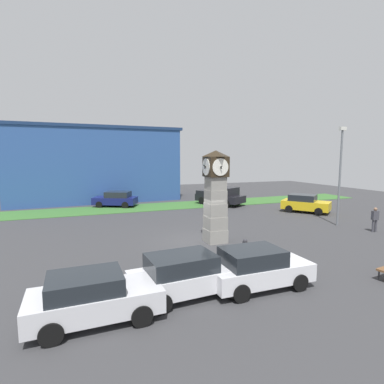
# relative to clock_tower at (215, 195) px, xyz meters

# --- Properties ---
(ground_plane) EXTENTS (67.53, 67.53, 0.00)m
(ground_plane) POSITION_rel_clock_tower_xyz_m (-0.89, 0.60, -2.71)
(ground_plane) COLOR #38383A
(clock_tower) EXTENTS (1.56, 1.60, 5.25)m
(clock_tower) POSITION_rel_clock_tower_xyz_m (0.00, 0.00, 0.00)
(clock_tower) COLOR gray
(clock_tower) RESTS_ON ground_plane
(bollard_near_tower) EXTENTS (0.28, 0.28, 1.17)m
(bollard_near_tower) POSITION_rel_clock_tower_xyz_m (0.14, -4.52, -2.12)
(bollard_near_tower) COLOR maroon
(bollard_near_tower) RESTS_ON ground_plane
(bollard_mid_row) EXTENTS (0.25, 0.25, 0.99)m
(bollard_mid_row) POSITION_rel_clock_tower_xyz_m (0.11, -3.13, -2.20)
(bollard_mid_row) COLOR #333338
(bollard_mid_row) RESTS_ON ground_plane
(car_navy_sedan) EXTENTS (3.89, 1.94, 1.47)m
(car_navy_sedan) POSITION_rel_clock_tower_xyz_m (-6.97, -6.31, -1.95)
(car_navy_sedan) COLOR silver
(car_navy_sedan) RESTS_ON ground_plane
(car_near_tower) EXTENTS (4.32, 2.07, 1.51)m
(car_near_tower) POSITION_rel_clock_tower_xyz_m (-3.79, -5.73, -1.94)
(car_near_tower) COLOR silver
(car_near_tower) RESTS_ON ground_plane
(car_by_building) EXTENTS (3.94, 1.86, 1.51)m
(car_by_building) POSITION_rel_clock_tower_xyz_m (-1.12, -6.05, -1.94)
(car_by_building) COLOR silver
(car_by_building) RESTS_ON ground_plane
(car_far_lot) EXTENTS (4.49, 3.43, 1.51)m
(car_far_lot) POSITION_rel_clock_tower_xyz_m (-3.91, 14.48, -1.94)
(car_far_lot) COLOR navy
(car_far_lot) RESTS_ON ground_plane
(car_end_of_row) EXTENTS (3.93, 4.31, 1.56)m
(car_end_of_row) POSITION_rel_clock_tower_xyz_m (11.40, 5.62, -1.91)
(car_end_of_row) COLOR gold
(car_end_of_row) RESTS_ON ground_plane
(pickup_truck) EXTENTS (4.26, 5.28, 1.85)m
(pickup_truck) POSITION_rel_clock_tower_xyz_m (6.16, 11.93, -1.78)
(pickup_truck) COLOR black
(pickup_truck) RESTS_ON ground_plane
(pedestrian_near_bench) EXTENTS (0.44, 0.32, 1.62)m
(pedestrian_near_bench) POSITION_rel_clock_tower_xyz_m (10.72, -1.60, -1.79)
(pedestrian_near_bench) COLOR #3F3F47
(pedestrian_near_bench) RESTS_ON ground_plane
(street_lamp_near_road) EXTENTS (0.50, 0.24, 6.95)m
(street_lamp_near_road) POSITION_rel_clock_tower_xyz_m (9.96, 0.67, 1.27)
(street_lamp_near_road) COLOR slate
(street_lamp_near_road) RESTS_ON ground_plane
(warehouse_blue_far) EXTENTS (18.36, 8.07, 8.09)m
(warehouse_blue_far) POSITION_rel_clock_tower_xyz_m (-5.41, 19.98, 1.35)
(warehouse_blue_far) COLOR #2D5193
(warehouse_blue_far) RESTS_ON ground_plane
(grass_verge_far) EXTENTS (40.52, 4.36, 0.04)m
(grass_verge_far) POSITION_rel_clock_tower_xyz_m (2.80, 12.98, -2.69)
(grass_verge_far) COLOR #386B2D
(grass_verge_far) RESTS_ON ground_plane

